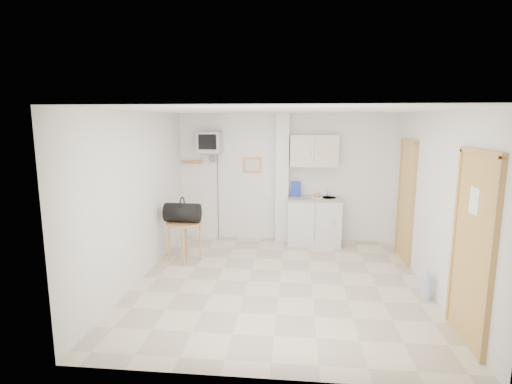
# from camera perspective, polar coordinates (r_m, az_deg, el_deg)

# --- Properties ---
(ground) EXTENTS (4.50, 4.50, 0.00)m
(ground) POSITION_cam_1_polar(r_m,az_deg,el_deg) (6.07, 3.40, -12.79)
(ground) COLOR beige
(ground) RESTS_ON ground
(room_envelope) EXTENTS (4.24, 4.54, 2.55)m
(room_envelope) POSITION_cam_1_polar(r_m,az_deg,el_deg) (5.73, 5.99, 1.82)
(room_envelope) COLOR white
(room_envelope) RESTS_ON ground
(kitchenette) EXTENTS (1.03, 0.58, 2.10)m
(kitchenette) POSITION_cam_1_polar(r_m,az_deg,el_deg) (7.76, 8.30, -1.55)
(kitchenette) COLOR silver
(kitchenette) RESTS_ON ground
(crt_television) EXTENTS (0.44, 0.45, 2.15)m
(crt_television) POSITION_cam_1_polar(r_m,az_deg,el_deg) (7.80, -6.61, 6.94)
(crt_television) COLOR slate
(crt_television) RESTS_ON ground
(round_table) EXTENTS (0.60, 0.60, 0.68)m
(round_table) POSITION_cam_1_polar(r_m,az_deg,el_deg) (6.88, -10.19, -5.01)
(round_table) COLOR #BE8448
(round_table) RESTS_ON ground
(duffel_bag) EXTENTS (0.60, 0.34, 0.44)m
(duffel_bag) POSITION_cam_1_polar(r_m,az_deg,el_deg) (6.82, -10.47, -2.90)
(duffel_bag) COLOR black
(duffel_bag) RESTS_ON round_table
(water_bottle) EXTENTS (0.13, 0.13, 0.40)m
(water_bottle) POSITION_cam_1_polar(r_m,az_deg,el_deg) (5.95, 23.17, -12.26)
(water_bottle) COLOR #9CB6CE
(water_bottle) RESTS_ON ground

